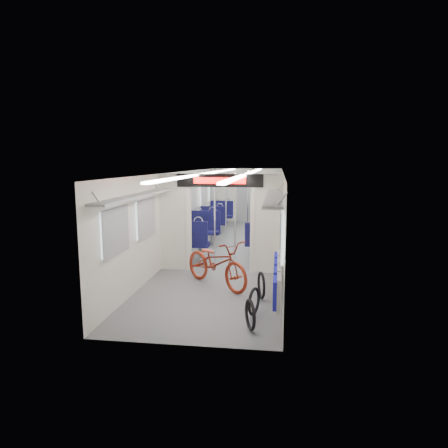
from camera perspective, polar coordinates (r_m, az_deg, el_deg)
name	(u,v)px	position (r m, az deg, el deg)	size (l,w,h in m)	color
carriage	(230,201)	(11.06, 0.79, 3.30)	(12.00, 12.02, 2.31)	#515456
bicycle	(216,263)	(8.33, -1.08, -5.54)	(0.67, 1.91, 1.00)	maroon
flip_bench	(277,278)	(7.07, 7.63, -7.59)	(0.12, 2.12, 0.53)	gray
bike_hoop_a	(250,316)	(6.31, 3.76, -13.00)	(0.50, 0.50, 0.05)	black
bike_hoop_b	(254,303)	(6.89, 4.31, -11.16)	(0.48, 0.48, 0.05)	black
bike_hoop_c	(261,287)	(7.68, 5.35, -8.89)	(0.52, 0.52, 0.05)	black
seat_bay_near_left	(198,232)	(11.54, -3.71, -1.12)	(0.96, 2.33, 1.18)	#0D0C35
seat_bay_near_right	(263,233)	(11.53, 5.65, -1.34)	(0.91, 2.05, 1.09)	#0D0C35
seat_bay_far_left	(218,215)	(15.19, -0.89, 1.24)	(0.94, 2.20, 1.14)	#0D0C35
seat_bay_far_right	(267,216)	(15.12, 6.19, 1.18)	(0.95, 2.24, 1.15)	#0D0C35
stanchion_near_left	(215,219)	(9.99, -1.33, 0.67)	(0.04, 0.04, 2.30)	silver
stanchion_near_right	(235,220)	(9.86, 1.60, 0.56)	(0.04, 0.04, 2.30)	silver
stanchion_far_left	(226,205)	(13.45, 0.29, 2.79)	(0.04, 0.04, 2.30)	silver
stanchion_far_right	(248,205)	(13.23, 3.42, 2.67)	(0.04, 0.04, 2.30)	silver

